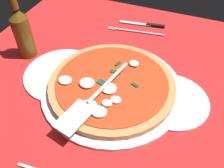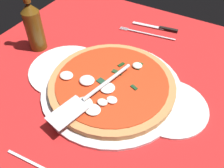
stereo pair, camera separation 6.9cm
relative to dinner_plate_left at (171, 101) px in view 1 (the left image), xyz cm
name	(u,v)px [view 1 (the left image)]	position (x,y,z in cm)	size (l,w,h in cm)	color
ground_plane	(109,83)	(19.01, -1.01, -1.00)	(94.82, 94.82, 0.80)	red
checker_pattern	(109,82)	(19.01, -1.01, -0.55)	(94.82, 94.82, 0.10)	white
pizza_pan	(112,88)	(17.00, 1.70, 0.10)	(40.45, 40.45, 1.20)	silver
dinner_plate_left	(171,101)	(0.00, 0.00, 0.00)	(20.42, 20.42, 1.00)	silver
dinner_plate_right	(63,74)	(33.08, 1.76, 0.00)	(23.77, 23.77, 1.00)	white
pizza	(111,84)	(17.08, 1.91, 1.78)	(35.99, 35.99, 3.24)	tan
pizza_server	(93,98)	(18.70, 10.37, 4.27)	(9.41, 28.08, 1.00)	silver
place_setting_near	(141,29)	(18.39, -31.68, -0.15)	(22.60, 14.93, 1.40)	white
beer_bottle	(22,31)	(48.91, -2.82, 8.80)	(5.68, 5.68, 24.88)	#5B3A0F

